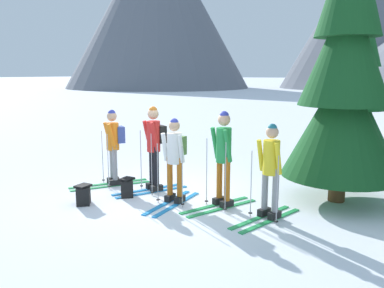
{
  "coord_description": "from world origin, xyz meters",
  "views": [
    {
      "loc": [
        4.02,
        -6.53,
        2.47
      ],
      "look_at": [
        0.26,
        0.32,
        1.05
      ],
      "focal_mm": 36.72,
      "sensor_mm": 36.0,
      "label": 1
    }
  ],
  "objects": [
    {
      "name": "ground_plane",
      "position": [
        0.0,
        0.0,
        0.0
      ],
      "size": [
        400.0,
        400.0,
        0.0
      ],
      "primitive_type": "plane",
      "color": "white"
    },
    {
      "name": "skier_in_orange",
      "position": [
        -1.59,
        0.08,
        0.94
      ],
      "size": [
        1.29,
        1.6,
        1.68
      ],
      "color": "green",
      "rests_on": "ground"
    },
    {
      "name": "skier_in_red",
      "position": [
        -0.55,
        0.15,
        1.02
      ],
      "size": [
        1.09,
        1.56,
        1.79
      ],
      "color": "#1E84D1",
      "rests_on": "ground"
    },
    {
      "name": "skier_in_white",
      "position": [
        0.23,
        -0.3,
        0.91
      ],
      "size": [
        0.61,
        1.6,
        1.64
      ],
      "color": "#1E84D1",
      "rests_on": "ground"
    },
    {
      "name": "skier_in_green",
      "position": [
        1.13,
        -0.08,
        1.0
      ],
      "size": [
        0.97,
        1.58,
        1.79
      ],
      "color": "green",
      "rests_on": "ground"
    },
    {
      "name": "skier_in_yellow",
      "position": [
        2.08,
        -0.25,
        0.89
      ],
      "size": [
        0.8,
        1.62,
        1.64
      ],
      "color": "green",
      "rests_on": "ground"
    },
    {
      "name": "pine_tree_near",
      "position": [
        2.95,
        1.29,
        2.41
      ],
      "size": [
        2.18,
        2.18,
        5.26
      ],
      "color": "#51381E",
      "rests_on": "ground"
    },
    {
      "name": "pine_tree_far",
      "position": [
        2.9,
        4.0,
        2.02
      ],
      "size": [
        1.83,
        1.83,
        4.43
      ],
      "color": "#51381E",
      "rests_on": "ground"
    },
    {
      "name": "backpack_on_snow_front",
      "position": [
        -1.24,
        -1.25,
        0.19
      ],
      "size": [
        0.39,
        0.4,
        0.38
      ],
      "color": "black",
      "rests_on": "ground"
    },
    {
      "name": "backpack_on_snow_beside",
      "position": [
        -0.82,
        -0.46,
        0.19
      ],
      "size": [
        0.39,
        0.4,
        0.38
      ],
      "color": "black",
      "rests_on": "ground"
    },
    {
      "name": "mountain_ridge_distant",
      "position": [
        -2.31,
        57.44,
        11.79
      ],
      "size": [
        86.51,
        47.21,
        27.2
      ],
      "color": "slate",
      "rests_on": "ground"
    }
  ]
}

